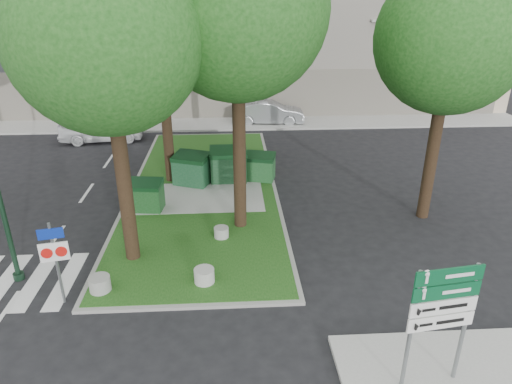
{
  "coord_description": "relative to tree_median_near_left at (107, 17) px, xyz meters",
  "views": [
    {
      "loc": [
        1.68,
        -10.25,
        7.95
      ],
      "look_at": [
        2.49,
        3.15,
        2.0
      ],
      "focal_mm": 32.0,
      "sensor_mm": 36.0,
      "label": 1
    }
  ],
  "objects": [
    {
      "name": "ground",
      "position": [
        1.41,
        -2.56,
        -7.32
      ],
      "size": [
        120.0,
        120.0,
        0.0
      ],
      "primitive_type": "plane",
      "color": "black",
      "rests_on": "ground"
    },
    {
      "name": "dumpster_c",
      "position": [
        3.01,
        6.25,
        -6.47
      ],
      "size": [
        1.65,
        1.17,
        1.51
      ],
      "rotation": [
        0.0,
        0.0,
        0.02
      ],
      "color": "#10381B",
      "rests_on": "median_island"
    },
    {
      "name": "traffic_sign_pole",
      "position": [
        -1.61,
        -2.14,
        -5.73
      ],
      "size": [
        0.74,
        0.18,
        2.48
      ],
      "rotation": [
        0.0,
        0.0,
        0.2
      ],
      "color": "slate",
      "rests_on": "ground"
    },
    {
      "name": "dumpster_d",
      "position": [
        4.41,
        6.26,
        -6.61
      ],
      "size": [
        1.51,
        1.23,
        1.23
      ],
      "rotation": [
        0.0,
        0.0,
        -0.25
      ],
      "color": "#16471D",
      "rests_on": "median_island"
    },
    {
      "name": "bollard_mid",
      "position": [
        2.25,
        -1.57,
        -6.98
      ],
      "size": [
        0.6,
        0.6,
        0.43
      ],
      "primitive_type": "cylinder",
      "color": "#A7A6A1",
      "rests_on": "median_island"
    },
    {
      "name": "car_white",
      "position": [
        -4.21,
        12.94,
        -6.53
      ],
      "size": [
        4.83,
        2.44,
        1.58
      ],
      "primitive_type": "imported",
      "rotation": [
        0.0,
        0.0,
        1.7
      ],
      "color": "silver",
      "rests_on": "ground"
    },
    {
      "name": "bollard_left",
      "position": [
        -0.69,
        -1.81,
        -6.98
      ],
      "size": [
        0.6,
        0.6,
        0.43
      ],
      "primitive_type": "cylinder",
      "color": "gray",
      "rests_on": "median_island"
    },
    {
      "name": "tree_street_right",
      "position": [
        10.5,
        2.5,
        -0.33
      ],
      "size": [
        5.0,
        5.0,
        10.06
      ],
      "color": "black",
      "rests_on": "ground"
    },
    {
      "name": "median_island",
      "position": [
        1.91,
        5.44,
        -7.26
      ],
      "size": [
        6.0,
        16.0,
        0.12
      ],
      "primitive_type": "cube",
      "color": "#194614",
      "rests_on": "ground"
    },
    {
      "name": "directional_sign",
      "position": [
        7.29,
        -5.6,
        -5.25
      ],
      "size": [
        1.46,
        0.27,
        2.93
      ],
      "rotation": [
        0.0,
        0.0,
        0.14
      ],
      "color": "slate",
      "rests_on": "sidewalk_corner"
    },
    {
      "name": "dumpster_a",
      "position": [
        -0.19,
        3.43,
        -6.62
      ],
      "size": [
        1.4,
        1.06,
        1.2
      ],
      "rotation": [
        0.0,
        0.0,
        -0.12
      ],
      "color": "#103A14",
      "rests_on": "median_island"
    },
    {
      "name": "car_silver",
      "position": [
        5.66,
        16.04,
        -6.57
      ],
      "size": [
        4.61,
        1.86,
        1.49
      ],
      "primitive_type": "imported",
      "rotation": [
        0.0,
        0.0,
        1.51
      ],
      "color": "gray",
      "rests_on": "ground"
    },
    {
      "name": "tree_median_near_left",
      "position": [
        0.0,
        0.0,
        0.0
      ],
      "size": [
        5.2,
        5.2,
        10.53
      ],
      "color": "black",
      "rests_on": "ground"
    },
    {
      "name": "bollard_right",
      "position": [
        2.73,
        1.06,
        -7.02
      ],
      "size": [
        0.5,
        0.5,
        0.36
      ],
      "primitive_type": "cylinder",
      "color": "#999A95",
      "rests_on": "median_island"
    },
    {
      "name": "dumpster_b",
      "position": [
        1.41,
        5.93,
        -6.52
      ],
      "size": [
        1.8,
        1.54,
        1.41
      ],
      "rotation": [
        0.0,
        0.0,
        -0.37
      ],
      "color": "#124021",
      "rests_on": "median_island"
    },
    {
      "name": "tree_median_mid",
      "position": [
        0.5,
        6.5,
        -0.34
      ],
      "size": [
        4.8,
        4.8,
        9.99
      ],
      "color": "black",
      "rests_on": "ground"
    },
    {
      "name": "litter_bin",
      "position": [
        4.61,
        7.64,
        -6.86
      ],
      "size": [
        0.38,
        0.38,
        0.67
      ],
      "primitive_type": "cylinder",
      "color": "yellow",
      "rests_on": "median_island"
    },
    {
      "name": "median_kerb",
      "position": [
        1.91,
        5.44,
        -7.27
      ],
      "size": [
        6.3,
        16.3,
        0.1
      ],
      "primitive_type": "cube",
      "color": "gray",
      "rests_on": "ground"
    },
    {
      "name": "zebra_crossing",
      "position": [
        -2.34,
        -1.06,
        -7.31
      ],
      "size": [
        5.0,
        3.0,
        0.01
      ],
      "primitive_type": "cube",
      "color": "silver",
      "rests_on": "ground"
    },
    {
      "name": "building_sidewalk",
      "position": [
        1.41,
        15.94,
        -7.26
      ],
      "size": [
        42.0,
        3.0,
        0.12
      ],
      "primitive_type": "cube",
      "color": "#999993",
      "rests_on": "ground"
    }
  ]
}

